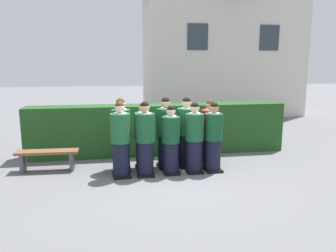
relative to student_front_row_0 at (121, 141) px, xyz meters
name	(u,v)px	position (x,y,z in m)	size (l,w,h in m)	color
ground_plane	(170,173)	(1.09, 0.02, -0.80)	(60.00, 60.00, 0.00)	slate
student_front_row_0	(121,141)	(0.00, 0.00, 0.00)	(0.43, 0.54, 1.67)	black
student_front_row_1	(145,141)	(0.54, 0.00, -0.01)	(0.43, 0.49, 1.66)	black
student_front_row_2	(171,142)	(1.12, 0.02, -0.06)	(0.40, 0.46, 1.55)	black
student_front_row_3	(194,139)	(1.66, 0.03, -0.03)	(0.42, 0.52, 1.61)	black
student_front_row_4	(213,139)	(2.11, 0.03, -0.03)	(0.42, 0.52, 1.60)	black
student_rear_row_0	(121,136)	(0.03, 0.48, 0.01)	(0.44, 0.53, 1.69)	black
student_rear_row_1	(143,137)	(0.54, 0.50, -0.04)	(0.41, 0.51, 1.59)	black
student_rear_row_2	(166,134)	(1.08, 0.49, 0.01)	(0.44, 0.53, 1.69)	black
student_rear_row_3	(186,134)	(1.58, 0.50, 0.00)	(0.44, 0.49, 1.68)	black
student_in_red_blazer	(210,134)	(2.17, 0.52, -0.03)	(0.42, 0.48, 1.61)	black
hedge	(159,129)	(1.09, 1.78, -0.12)	(7.00, 0.70, 1.36)	#214C1E
school_building_main	(221,30)	(5.18, 8.96, 3.27)	(7.70, 4.01, 7.94)	beige
wooden_bench	(47,156)	(-1.67, 0.68, -0.45)	(1.41, 0.42, 0.48)	brown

